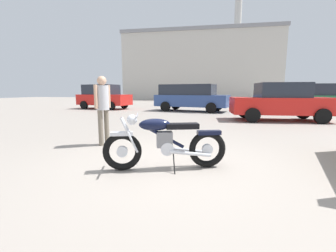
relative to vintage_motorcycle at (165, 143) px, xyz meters
name	(u,v)px	position (x,y,z in m)	size (l,w,h in m)	color
ground_plane	(174,165)	(0.11, 0.22, -0.45)	(80.00, 80.00, 0.00)	gray
vintage_motorcycle	(165,143)	(0.00, 0.00, 0.00)	(2.00, 0.84, 0.94)	black
bystander	(103,103)	(-1.86, 1.35, 0.57)	(0.30, 0.43, 1.66)	#706656
dark_sedan_left	(103,96)	(-7.59, 11.81, 0.47)	(4.11, 2.29, 1.78)	black
pale_sedan_back	(318,97)	(6.66, 11.73, 0.49)	(4.70, 1.97, 1.74)	black
silver_sedan_mid	(280,102)	(3.51, 7.30, 0.38)	(4.33, 2.19, 1.67)	black
white_estate_far	(282,97)	(5.55, 15.44, 0.38)	(4.27, 2.06, 1.67)	black
red_hatchback_near	(190,97)	(-1.00, 11.24, 0.49)	(4.95, 2.65, 1.74)	black
industrial_building	(201,68)	(-2.43, 35.75, 4.72)	(23.94, 13.95, 19.64)	beige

